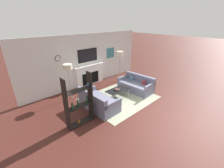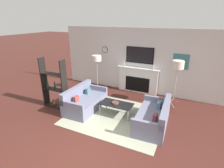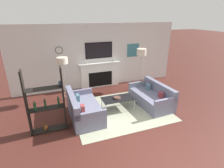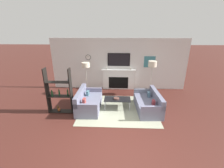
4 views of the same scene
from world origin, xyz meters
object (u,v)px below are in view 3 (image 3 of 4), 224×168
at_px(coffee_table, 118,99).
at_px(floor_lamp_right, 141,53).
at_px(shelf_unit, 46,104).
at_px(couch_left, 83,109).
at_px(floor_lamp_left, 62,61).
at_px(decorative_bowl, 117,98).
at_px(couch_right, 152,97).

relative_size(coffee_table, floor_lamp_right, 0.63).
height_order(coffee_table, shelf_unit, shelf_unit).
distance_m(coffee_table, shelf_unit, 2.29).
distance_m(couch_left, shelf_unit, 1.19).
bearing_deg(floor_lamp_left, floor_lamp_right, 0.00).
relative_size(couch_left, floor_lamp_left, 1.04).
height_order(coffee_table, floor_lamp_left, floor_lamp_left).
bearing_deg(couch_left, shelf_unit, -162.70).
bearing_deg(floor_lamp_right, shelf_unit, -154.21).
distance_m(decorative_bowl, shelf_unit, 2.24).
xyz_separation_m(coffee_table, decorative_bowl, (-0.03, -0.01, 0.06)).
xyz_separation_m(couch_right, decorative_bowl, (-1.29, 0.07, 0.18)).
bearing_deg(shelf_unit, decorative_bowl, 10.21).
distance_m(coffee_table, floor_lamp_right, 2.47).
distance_m(floor_lamp_right, shelf_unit, 4.32).
height_order(floor_lamp_right, shelf_unit, shelf_unit).
distance_m(couch_left, couch_right, 2.45).
bearing_deg(decorative_bowl, shelf_unit, -169.79).
relative_size(floor_lamp_left, shelf_unit, 0.91).
bearing_deg(floor_lamp_left, decorative_bowl, -43.86).
bearing_deg(decorative_bowl, couch_right, -3.18).
relative_size(couch_right, shelf_unit, 0.98).
relative_size(coffee_table, decorative_bowl, 4.61).
bearing_deg(coffee_table, floor_lamp_left, 136.97).
relative_size(decorative_bowl, floor_lamp_right, 0.14).
bearing_deg(couch_right, shelf_unit, -174.73).
bearing_deg(decorative_bowl, couch_left, -176.29).
relative_size(couch_right, decorative_bowl, 7.48).
xyz_separation_m(coffee_table, shelf_unit, (-2.21, -0.40, 0.42)).
relative_size(couch_right, floor_lamp_right, 1.02).
height_order(couch_right, coffee_table, couch_right).
bearing_deg(shelf_unit, couch_right, 5.27).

